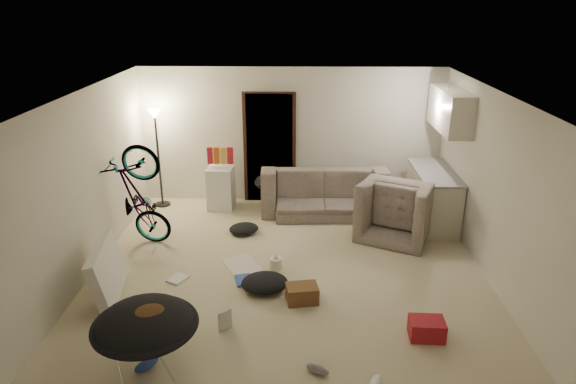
{
  "coord_description": "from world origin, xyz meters",
  "views": [
    {
      "loc": [
        0.14,
        -6.19,
        3.64
      ],
      "look_at": [
        -0.01,
        0.6,
        1.06
      ],
      "focal_mm": 32.0,
      "sensor_mm": 36.0,
      "label": 1
    }
  ],
  "objects_px": {
    "tv_box": "(107,272)",
    "juicer": "(276,263)",
    "mini_fridge": "(221,188)",
    "drink_case_a": "(302,294)",
    "floor_lamp": "(157,137)",
    "drink_case_b": "(427,329)",
    "armchair": "(400,213)",
    "bicycle": "(140,218)",
    "saucer_chair": "(146,333)",
    "kitchen_counter": "(433,198)",
    "sofa": "(323,194)"
  },
  "relations": [
    {
      "from": "tv_box",
      "to": "juicer",
      "type": "bearing_deg",
      "value": 11.24
    },
    {
      "from": "juicer",
      "to": "tv_box",
      "type": "bearing_deg",
      "value": -160.38
    },
    {
      "from": "mini_fridge",
      "to": "drink_case_a",
      "type": "bearing_deg",
      "value": -61.09
    },
    {
      "from": "mini_fridge",
      "to": "tv_box",
      "type": "relative_size",
      "value": 0.72
    },
    {
      "from": "floor_lamp",
      "to": "tv_box",
      "type": "xyz_separation_m",
      "value": [
        0.1,
        -3.13,
        -0.95
      ]
    },
    {
      "from": "drink_case_b",
      "to": "mini_fridge",
      "type": "bearing_deg",
      "value": 129.27
    },
    {
      "from": "drink_case_a",
      "to": "juicer",
      "type": "xyz_separation_m",
      "value": [
        -0.37,
        0.83,
        -0.01
      ]
    },
    {
      "from": "mini_fridge",
      "to": "armchair",
      "type": "bearing_deg",
      "value": -14.89
    },
    {
      "from": "bicycle",
      "to": "drink_case_a",
      "type": "xyz_separation_m",
      "value": [
        2.49,
        -1.56,
        -0.33
      ]
    },
    {
      "from": "floor_lamp",
      "to": "drink_case_b",
      "type": "relative_size",
      "value": 4.63
    },
    {
      "from": "armchair",
      "to": "drink_case_a",
      "type": "distance_m",
      "value": 2.63
    },
    {
      "from": "saucer_chair",
      "to": "tv_box",
      "type": "bearing_deg",
      "value": 123.07
    },
    {
      "from": "saucer_chair",
      "to": "tv_box",
      "type": "relative_size",
      "value": 0.99
    },
    {
      "from": "tv_box",
      "to": "juicer",
      "type": "height_order",
      "value": "tv_box"
    },
    {
      "from": "drink_case_b",
      "to": "juicer",
      "type": "bearing_deg",
      "value": 141.46
    },
    {
      "from": "drink_case_b",
      "to": "juicer",
      "type": "xyz_separation_m",
      "value": [
        -1.78,
        1.53,
        -0.01
      ]
    },
    {
      "from": "armchair",
      "to": "drink_case_a",
      "type": "xyz_separation_m",
      "value": [
        -1.6,
        -2.08,
        -0.24
      ]
    },
    {
      "from": "drink_case_a",
      "to": "juicer",
      "type": "bearing_deg",
      "value": 104.53
    },
    {
      "from": "kitchen_counter",
      "to": "juicer",
      "type": "xyz_separation_m",
      "value": [
        -2.6,
        -1.73,
        -0.34
      ]
    },
    {
      "from": "bicycle",
      "to": "mini_fridge",
      "type": "distance_m",
      "value": 1.86
    },
    {
      "from": "kitchen_counter",
      "to": "saucer_chair",
      "type": "height_order",
      "value": "kitchen_counter"
    },
    {
      "from": "sofa",
      "to": "bicycle",
      "type": "bearing_deg",
      "value": 24.88
    },
    {
      "from": "saucer_chair",
      "to": "armchair",
      "type": "bearing_deg",
      "value": 46.87
    },
    {
      "from": "armchair",
      "to": "sofa",
      "type": "bearing_deg",
      "value": -11.3
    },
    {
      "from": "drink_case_b",
      "to": "bicycle",
      "type": "bearing_deg",
      "value": 152.08
    },
    {
      "from": "kitchen_counter",
      "to": "tv_box",
      "type": "relative_size",
      "value": 1.38
    },
    {
      "from": "drink_case_a",
      "to": "drink_case_b",
      "type": "distance_m",
      "value": 1.58
    },
    {
      "from": "mini_fridge",
      "to": "drink_case_b",
      "type": "distance_m",
      "value": 4.79
    },
    {
      "from": "sofa",
      "to": "drink_case_b",
      "type": "xyz_separation_m",
      "value": [
        1.03,
        -3.71,
        -0.21
      ]
    },
    {
      "from": "bicycle",
      "to": "juicer",
      "type": "xyz_separation_m",
      "value": [
        2.13,
        -0.73,
        -0.35
      ]
    },
    {
      "from": "tv_box",
      "to": "mini_fridge",
      "type": "bearing_deg",
      "value": 62.93
    },
    {
      "from": "tv_box",
      "to": "drink_case_b",
      "type": "distance_m",
      "value": 3.99
    },
    {
      "from": "kitchen_counter",
      "to": "mini_fridge",
      "type": "height_order",
      "value": "kitchen_counter"
    },
    {
      "from": "mini_fridge",
      "to": "drink_case_b",
      "type": "height_order",
      "value": "mini_fridge"
    },
    {
      "from": "tv_box",
      "to": "drink_case_a",
      "type": "height_order",
      "value": "tv_box"
    },
    {
      "from": "floor_lamp",
      "to": "mini_fridge",
      "type": "xyz_separation_m",
      "value": [
        1.13,
        -0.1,
        -0.92
      ]
    },
    {
      "from": "bicycle",
      "to": "saucer_chair",
      "type": "xyz_separation_m",
      "value": [
        0.9,
        -2.88,
        0.01
      ]
    },
    {
      "from": "floor_lamp",
      "to": "tv_box",
      "type": "bearing_deg",
      "value": -88.17
    },
    {
      "from": "kitchen_counter",
      "to": "drink_case_b",
      "type": "height_order",
      "value": "kitchen_counter"
    },
    {
      "from": "floor_lamp",
      "to": "juicer",
      "type": "height_order",
      "value": "floor_lamp"
    },
    {
      "from": "floor_lamp",
      "to": "bicycle",
      "type": "relative_size",
      "value": 1.06
    },
    {
      "from": "saucer_chair",
      "to": "drink_case_a",
      "type": "xyz_separation_m",
      "value": [
        1.59,
        1.32,
        -0.34
      ]
    },
    {
      "from": "floor_lamp",
      "to": "drink_case_b",
      "type": "xyz_separation_m",
      "value": [
        4.01,
        -3.91,
        -1.19
      ]
    },
    {
      "from": "floor_lamp",
      "to": "sofa",
      "type": "bearing_deg",
      "value": -3.84
    },
    {
      "from": "sofa",
      "to": "saucer_chair",
      "type": "bearing_deg",
      "value": 63.66
    },
    {
      "from": "armchair",
      "to": "kitchen_counter",
      "type": "bearing_deg",
      "value": -117.39
    },
    {
      "from": "tv_box",
      "to": "juicer",
      "type": "xyz_separation_m",
      "value": [
        2.13,
        0.76,
        -0.26
      ]
    },
    {
      "from": "sofa",
      "to": "saucer_chair",
      "type": "distance_m",
      "value": 4.76
    },
    {
      "from": "drink_case_b",
      "to": "sofa",
      "type": "bearing_deg",
      "value": 107.64
    },
    {
      "from": "drink_case_a",
      "to": "saucer_chair",
      "type": "bearing_deg",
      "value": -149.76
    }
  ]
}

